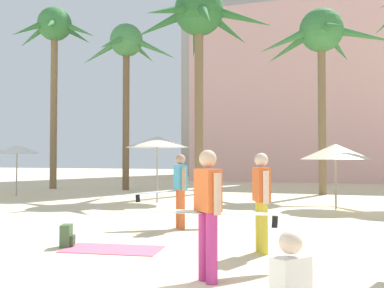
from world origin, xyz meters
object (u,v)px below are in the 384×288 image
at_px(cafe_umbrella_0, 157,142).
at_px(cafe_umbrella_1, 335,152).
at_px(palm_tree_right, 321,39).
at_px(person_mid_left, 210,210).
at_px(palm_tree_far_right, 54,36).
at_px(palm_tree_left, 127,52).
at_px(person_far_left, 261,198).
at_px(palm_tree_far_left, 199,21).
at_px(cafe_umbrella_2, 17,150).
at_px(person_far_right, 182,188).
at_px(backpack, 67,236).
at_px(beach_towel, 113,249).

bearing_deg(cafe_umbrella_0, cafe_umbrella_1, -1.36).
relative_size(palm_tree_right, person_mid_left, 3.97).
bearing_deg(palm_tree_right, person_mid_left, -92.74).
distance_m(palm_tree_far_right, person_mid_left, 21.46).
relative_size(palm_tree_left, person_mid_left, 4.07).
xyz_separation_m(palm_tree_right, person_mid_left, (-0.74, -15.48, -6.22)).
bearing_deg(person_far_left, palm_tree_far_left, 84.91).
xyz_separation_m(palm_tree_far_right, cafe_umbrella_2, (1.48, -4.63, -6.38)).
xyz_separation_m(cafe_umbrella_0, cafe_umbrella_1, (6.41, -0.15, -0.40)).
xyz_separation_m(person_far_right, person_mid_left, (1.96, -4.17, 0.01)).
height_order(palm_tree_right, palm_tree_far_right, palm_tree_far_right).
bearing_deg(person_mid_left, palm_tree_far_left, -118.52).
relative_size(palm_tree_right, backpack, 20.46).
height_order(palm_tree_far_left, cafe_umbrella_0, palm_tree_far_left).
xyz_separation_m(cafe_umbrella_1, beach_towel, (-3.72, -8.11, -1.87)).
height_order(palm_tree_left, cafe_umbrella_2, palm_tree_left).
distance_m(palm_tree_far_left, palm_tree_left, 4.82).
distance_m(cafe_umbrella_1, person_mid_left, 9.65).
relative_size(palm_tree_far_left, palm_tree_left, 1.11).
height_order(palm_tree_far_left, palm_tree_left, palm_tree_far_left).
distance_m(palm_tree_far_left, backpack, 14.98).
relative_size(cafe_umbrella_0, person_far_left, 1.41).
xyz_separation_m(palm_tree_right, cafe_umbrella_2, (-12.72, -5.17, -5.13)).
bearing_deg(person_mid_left, palm_tree_left, -106.18).
height_order(cafe_umbrella_0, person_far_left, cafe_umbrella_0).
bearing_deg(palm_tree_right, cafe_umbrella_2, -157.90).
bearing_deg(backpack, beach_towel, -16.66).
bearing_deg(person_far_right, palm_tree_right, 37.94).
xyz_separation_m(palm_tree_right, person_far_left, (-0.38, -13.52, -6.21)).
xyz_separation_m(palm_tree_right, backpack, (-3.95, -14.16, -6.97)).
bearing_deg(palm_tree_far_left, palm_tree_right, 15.70).
distance_m(palm_tree_far_right, cafe_umbrella_1, 17.16).
bearing_deg(beach_towel, palm_tree_far_right, 129.52).
height_order(palm_tree_left, beach_towel, palm_tree_left).
height_order(palm_tree_left, person_far_right, palm_tree_left).
height_order(cafe_umbrella_1, person_mid_left, cafe_umbrella_1).
bearing_deg(cafe_umbrella_1, palm_tree_left, 151.05).
height_order(cafe_umbrella_1, beach_towel, cafe_umbrella_1).
bearing_deg(person_far_left, palm_tree_right, 60.44).
bearing_deg(palm_tree_far_left, backpack, -83.30).
bearing_deg(cafe_umbrella_1, palm_tree_far_right, 159.90).
relative_size(palm_tree_far_left, cafe_umbrella_1, 4.25).
xyz_separation_m(palm_tree_far_left, person_mid_left, (4.70, -13.96, -7.16)).
distance_m(person_far_right, person_far_left, 3.20).
xyz_separation_m(beach_towel, person_far_right, (0.32, 2.79, 0.94)).
bearing_deg(palm_tree_far_left, person_far_right, -74.35).
relative_size(cafe_umbrella_2, person_far_left, 1.27).
distance_m(cafe_umbrella_0, person_mid_left, 10.93).
height_order(palm_tree_far_left, cafe_umbrella_1, palm_tree_far_left).
bearing_deg(backpack, person_far_right, 45.85).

